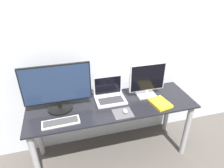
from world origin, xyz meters
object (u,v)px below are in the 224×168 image
at_px(keyboard, 61,122).
at_px(book, 160,103).
at_px(laptop, 110,94).
at_px(monitor_right, 147,80).
at_px(monitor_left, 57,88).
at_px(mouse, 125,111).

height_order(keyboard, book, book).
distance_m(laptop, book, 0.55).
bearing_deg(book, keyboard, -178.23).
bearing_deg(monitor_right, laptop, 173.55).
bearing_deg(keyboard, book, 1.77).
bearing_deg(monitor_right, monitor_left, -180.00).
bearing_deg(mouse, keyboard, 179.02).
relative_size(keyboard, mouse, 5.24).
height_order(keyboard, mouse, mouse).
bearing_deg(monitor_left, laptop, 4.93).
bearing_deg(monitor_right, book, -69.98).
height_order(monitor_right, book, monitor_right).
height_order(monitor_right, laptop, monitor_right).
height_order(mouse, book, mouse).
distance_m(monitor_right, keyboard, 1.00).
bearing_deg(monitor_left, monitor_right, 0.00).
xyz_separation_m(monitor_right, laptop, (-0.41, 0.05, -0.14)).
distance_m(keyboard, mouse, 0.63).
height_order(laptop, keyboard, laptop).
xyz_separation_m(laptop, keyboard, (-0.55, -0.28, -0.05)).
relative_size(monitor_left, mouse, 9.95).
bearing_deg(monitor_right, mouse, -143.32).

